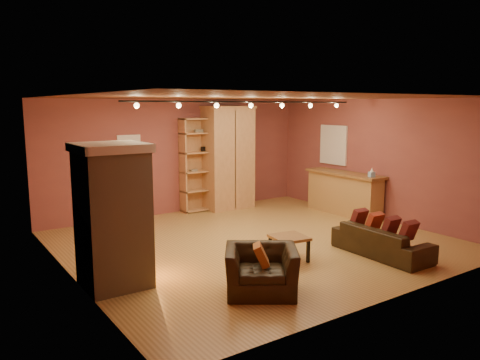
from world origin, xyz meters
TOP-DOWN VIEW (x-y plane):
  - floor at (0.00, 0.00)m, footprint 7.00×7.00m
  - ceiling at (0.00, 0.00)m, footprint 7.00×7.00m
  - back_wall at (0.00, 3.25)m, footprint 7.00×0.02m
  - left_wall at (-3.50, 0.00)m, footprint 0.02×6.50m
  - right_wall at (3.50, 0.00)m, footprint 0.02×6.50m
  - fireplace at (-3.04, -0.60)m, footprint 1.01×0.98m
  - back_window at (-1.30, 3.23)m, footprint 0.56×0.04m
  - bookcase at (0.46, 3.13)m, footprint 0.96×0.37m
  - armoire at (1.23, 2.91)m, footprint 1.29×0.73m
  - bar_counter at (3.20, 0.73)m, footprint 0.59×2.17m
  - tissue_box at (3.15, -0.14)m, footprint 0.13×0.13m
  - right_window at (3.47, 1.40)m, footprint 0.05×0.90m
  - loveseat at (1.36, -1.92)m, footprint 0.57×1.82m
  - armchair at (-1.42, -2.04)m, footprint 1.20×1.11m
  - coffee_table at (-0.18, -1.19)m, footprint 0.65×0.65m
  - track_rail at (0.00, 0.20)m, footprint 5.20×0.09m

SIDE VIEW (x-z plane):
  - floor at x=0.00m, z-range 0.00..0.00m
  - coffee_table at x=-0.18m, z-range 0.15..0.58m
  - loveseat at x=1.36m, z-range -0.01..0.75m
  - armchair at x=-1.42m, z-range 0.00..0.88m
  - bar_counter at x=3.20m, z-range 0.01..1.05m
  - fireplace at x=-3.04m, z-range 0.00..2.12m
  - tissue_box at x=3.15m, z-range 1.02..1.23m
  - bookcase at x=0.46m, z-range 0.02..2.36m
  - armoire at x=1.23m, z-range 0.00..2.64m
  - back_wall at x=0.00m, z-range 0.00..2.80m
  - left_wall at x=-3.50m, z-range 0.00..2.80m
  - right_wall at x=3.50m, z-range 0.00..2.80m
  - back_window at x=-1.30m, z-range 1.12..1.98m
  - right_window at x=3.47m, z-range 1.15..2.15m
  - track_rail at x=0.00m, z-range 2.62..2.75m
  - ceiling at x=0.00m, z-range 2.80..2.80m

